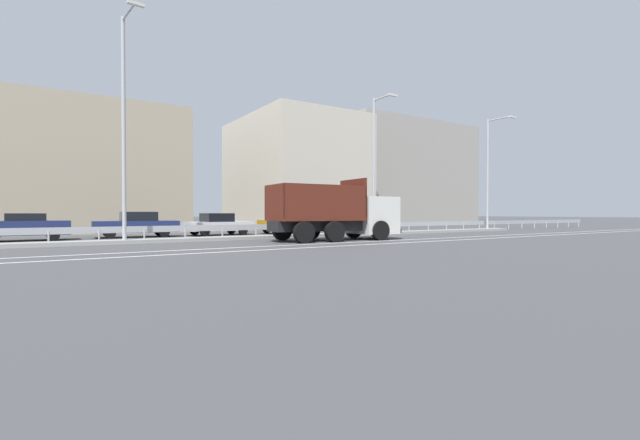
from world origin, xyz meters
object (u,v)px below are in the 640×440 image
object	(u,v)px
dump_truck	(348,217)
median_road_sign	(353,215)
parked_car_3	(137,224)
parked_car_5	(288,223)
street_lamp_2	(375,159)
parked_car_2	(24,227)
parked_car_4	(218,224)
parked_car_6	(350,223)
street_lamp_1	(124,119)
street_lamp_3	(490,169)

from	to	relation	value
dump_truck	median_road_sign	world-z (taller)	dump_truck
parked_car_3	parked_car_5	xyz separation A→B (m)	(10.00, -0.44, -0.05)
street_lamp_2	parked_car_2	distance (m)	20.43
parked_car_4	parked_car_5	world-z (taller)	parked_car_4
dump_truck	street_lamp_2	size ratio (longest dim) A/B	0.79
parked_car_2	parked_car_6	bearing A→B (deg)	-90.22
parked_car_2	parked_car_5	world-z (taller)	parked_car_2
parked_car_4	parked_car_5	size ratio (longest dim) A/B	1.06
parked_car_4	parked_car_5	bearing A→B (deg)	83.91
parked_car_6	street_lamp_2	bearing A→B (deg)	-20.15
parked_car_2	median_road_sign	bearing A→B (deg)	-105.93
median_road_sign	parked_car_5	size ratio (longest dim) A/B	0.61
parked_car_6	parked_car_4	bearing A→B (deg)	-92.53
street_lamp_1	parked_car_5	distance (m)	13.59
street_lamp_1	street_lamp_2	distance (m)	15.29
dump_truck	street_lamp_1	world-z (taller)	street_lamp_1
dump_truck	parked_car_4	world-z (taller)	dump_truck
dump_truck	parked_car_6	size ratio (longest dim) A/B	1.56
street_lamp_2	street_lamp_1	bearing A→B (deg)	-179.55
street_lamp_1	parked_car_4	xyz separation A→B (m)	(6.40, 5.42, -5.09)
street_lamp_3	parked_car_3	world-z (taller)	street_lamp_3
parked_car_4	dump_truck	bearing A→B (deg)	22.04
dump_truck	parked_car_4	bearing A→B (deg)	-150.74
median_road_sign	parked_car_4	size ratio (longest dim) A/B	0.58
street_lamp_3	parked_car_6	world-z (taller)	street_lamp_3
parked_car_2	parked_car_5	xyz separation A→B (m)	(15.53, 0.08, -0.04)
street_lamp_2	parked_car_4	xyz separation A→B (m)	(-8.87, 5.30, -4.28)
median_road_sign	parked_car_2	xyz separation A→B (m)	(-17.61, 4.90, -0.57)
dump_truck	parked_car_2	distance (m)	16.83
parked_car_3	parked_car_4	distance (m)	4.95
street_lamp_1	street_lamp_3	size ratio (longest dim) A/B	1.16
street_lamp_2	parked_car_4	distance (m)	11.18
dump_truck	median_road_sign	distance (m)	4.50
parked_car_3	parked_car_4	xyz separation A→B (m)	(4.94, -0.26, -0.04)
parked_car_6	parked_car_3	bearing A→B (deg)	-93.10
parked_car_3	parked_car_6	size ratio (longest dim) A/B	1.04
parked_car_2	street_lamp_2	bearing A→B (deg)	-104.96
street_lamp_1	parked_car_4	world-z (taller)	street_lamp_1
median_road_sign	parked_car_3	bearing A→B (deg)	155.81
median_road_sign	parked_car_6	bearing A→B (deg)	55.10
parked_car_6	street_lamp_3	bearing A→B (deg)	62.42
median_road_sign	street_lamp_1	bearing A→B (deg)	-178.94
parked_car_4	parked_car_6	distance (m)	10.60
dump_truck	street_lamp_1	bearing A→B (deg)	-103.27
dump_truck	street_lamp_3	xyz separation A→B (m)	(16.78, 3.24, 3.85)
street_lamp_3	parked_car_4	size ratio (longest dim) A/B	2.12
parked_car_2	parked_car_5	distance (m)	15.53
street_lamp_1	parked_car_4	bearing A→B (deg)	40.26
parked_car_5	median_road_sign	bearing A→B (deg)	20.66
parked_car_5	street_lamp_2	bearing A→B (deg)	34.68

